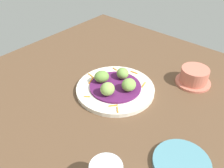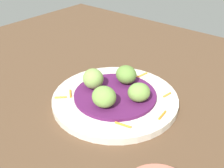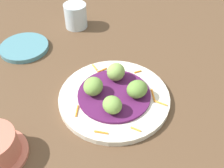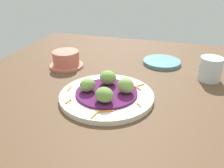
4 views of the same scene
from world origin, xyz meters
The scene contains 10 objects.
table_surface centered at (0.00, 0.00, 1.00)cm, with size 110.00×110.00×2.00cm, color brown.
main_plate centered at (5.95, 4.66, 2.71)cm, with size 25.94×25.94×1.43cm, color silver.
cabbage_bed centered at (5.95, 4.66, 3.75)cm, with size 16.99×16.99×0.64cm, color #51194C.
carrot_garnish centered at (5.96, 6.27, 3.63)cm, with size 21.69×21.02×0.40cm.
guac_scoop_left centered at (7.02, -0.41, 6.11)cm, with size 4.43×4.77×4.07cm, color #759E47.
guac_scoop_center centered at (11.03, 5.73, 5.92)cm, with size 4.05×4.42×3.71cm, color #759E47.
guac_scoop_right centered at (4.88, 9.73, 5.97)cm, with size 5.01×4.41×3.80cm, color olive.
guac_scoop_back centered at (0.88, 3.59, 6.20)cm, with size 4.27×4.55×4.27cm, color #84A851.
side_plate_small centered at (-5.78, -25.85, 2.65)cm, with size 13.81×13.81×1.30cm, color teal.
water_glass centered at (-21.75, -16.13, 5.77)cm, with size 7.04×7.04×7.54cm, color silver.
Camera 3 is at (47.91, 16.74, 48.82)cm, focal length 43.34 mm.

